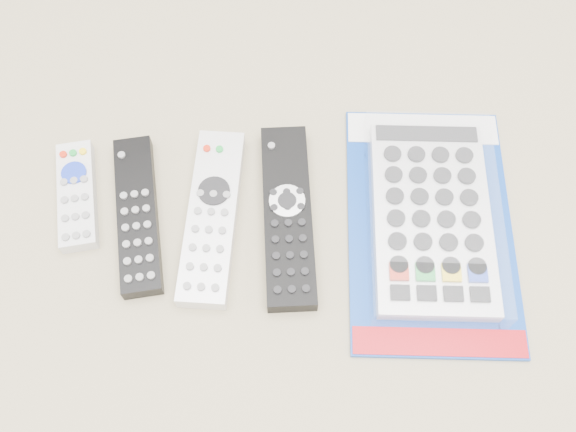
{
  "coord_description": "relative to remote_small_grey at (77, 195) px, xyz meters",
  "views": [
    {
      "loc": [
        -0.0,
        -0.3,
        0.69
      ],
      "look_at": [
        0.02,
        0.03,
        0.01
      ],
      "focal_mm": 40.0,
      "sensor_mm": 36.0,
      "label": 1
    }
  ],
  "objects": [
    {
      "name": "remote_silver_dvd",
      "position": [
        0.16,
        -0.04,
        0.0
      ],
      "size": [
        0.09,
        0.23,
        0.03
      ],
      "rotation": [
        0.0,
        0.0,
        -0.14
      ],
      "color": "silver",
      "rests_on": "ground"
    },
    {
      "name": "jumbo_remote_packaged",
      "position": [
        0.42,
        -0.06,
        0.01
      ],
      "size": [
        0.22,
        0.33,
        0.04
      ],
      "rotation": [
        0.0,
        0.0,
        -0.1
      ],
      "color": "#0E3A9B",
      "rests_on": "ground"
    },
    {
      "name": "remote_small_grey",
      "position": [
        0.0,
        0.0,
        0.0
      ],
      "size": [
        0.06,
        0.14,
        0.02
      ],
      "rotation": [
        0.0,
        0.0,
        0.1
      ],
      "color": "silver",
      "rests_on": "ground"
    },
    {
      "name": "remote_slim_black",
      "position": [
        0.07,
        -0.03,
        0.0
      ],
      "size": [
        0.06,
        0.21,
        0.02
      ],
      "rotation": [
        0.0,
        0.0,
        0.08
      ],
      "color": "black",
      "rests_on": "ground"
    },
    {
      "name": "remote_large_black",
      "position": [
        0.25,
        -0.05,
        0.0
      ],
      "size": [
        0.06,
        0.23,
        0.03
      ],
      "rotation": [
        0.0,
        0.0,
        -0.03
      ],
      "color": "black",
      "rests_on": "ground"
    }
  ]
}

